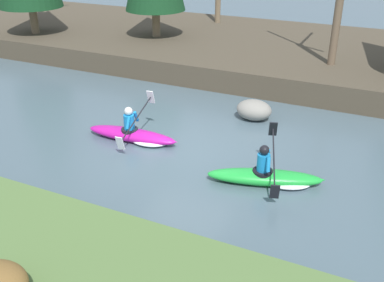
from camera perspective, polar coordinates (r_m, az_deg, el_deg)
ground_plane at (r=12.38m, az=-1.18°, el=-0.80°), size 90.00×90.00×0.00m
riverbank_far at (r=20.39m, az=10.59°, el=11.04°), size 44.00×9.54×0.86m
kayaker_lead at (r=10.77m, az=9.81°, el=-4.45°), size 2.75×2.02×1.20m
kayaker_middle at (r=12.75m, az=-7.23°, el=0.81°), size 2.79×2.07×1.20m
boulder_midstream at (r=14.15m, az=7.88°, el=3.94°), size 1.11×0.87×0.63m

